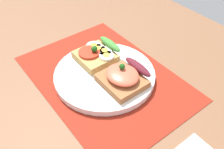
{
  "coord_description": "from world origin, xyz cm",
  "views": [
    {
      "loc": [
        37.88,
        -26.84,
        43.64
      ],
      "look_at": [
        3.0,
        0.0,
        3.33
      ],
      "focal_mm": 40.71,
      "sensor_mm": 36.0,
      "label": 1
    }
  ],
  "objects": [
    {
      "name": "sandwich_egg_tomato",
      "position": [
        -5.62,
        1.9,
        3.33
      ],
      "size": [
        9.31,
        10.34,
        4.11
      ],
      "color": "tan",
      "rests_on": "plate"
    },
    {
      "name": "ground_plane",
      "position": [
        0.0,
        0.0,
        -1.6
      ],
      "size": [
        120.0,
        90.0,
        3.2
      ],
      "primitive_type": "cube",
      "color": "brown"
    },
    {
      "name": "plate",
      "position": [
        0.0,
        0.0,
        1.07
      ],
      "size": [
        24.92,
        24.92,
        1.53
      ],
      "primitive_type": "cylinder",
      "color": "white",
      "rests_on": "placemat"
    },
    {
      "name": "sandwich_salmon",
      "position": [
        5.51,
        1.55,
        3.6
      ],
      "size": [
        10.07,
        10.36,
        5.07
      ],
      "color": "#A2663B",
      "rests_on": "plate"
    },
    {
      "name": "placemat",
      "position": [
        0.0,
        0.0,
        0.15
      ],
      "size": [
        42.68,
        30.02,
        0.3
      ],
      "primitive_type": "cube",
      "color": "maroon",
      "rests_on": "ground_plane"
    }
  ]
}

